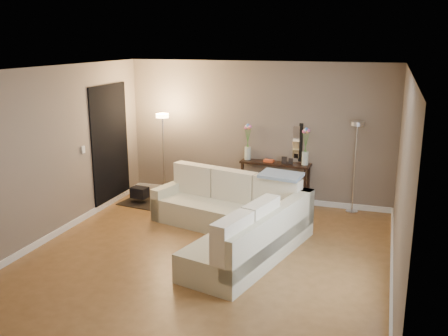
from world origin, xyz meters
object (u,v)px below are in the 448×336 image
(sectional_sofa, at_px, (235,219))
(floor_lamp_lit, at_px, (163,139))
(console_table, at_px, (271,180))
(floor_lamp_unlit, at_px, (356,149))

(sectional_sofa, relative_size, floor_lamp_lit, 1.82)
(sectional_sofa, distance_m, console_table, 1.90)
(floor_lamp_unlit, bearing_deg, console_table, 177.72)
(sectional_sofa, distance_m, floor_lamp_lit, 2.53)
(sectional_sofa, xyz_separation_m, floor_lamp_lit, (-1.87, 1.49, 0.83))
(console_table, distance_m, floor_lamp_unlit, 1.65)
(floor_lamp_lit, bearing_deg, console_table, 11.51)
(console_table, distance_m, floor_lamp_lit, 2.14)
(sectional_sofa, bearing_deg, floor_lamp_lit, 141.42)
(floor_lamp_lit, relative_size, floor_lamp_unlit, 1.01)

